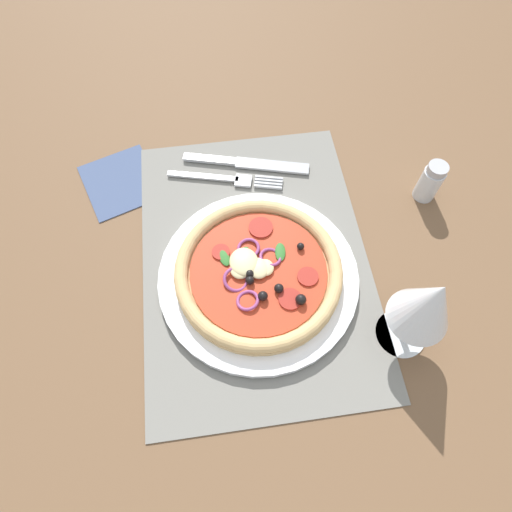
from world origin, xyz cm
name	(u,v)px	position (x,y,z in cm)	size (l,w,h in cm)	color
ground_plane	(255,262)	(0.00, 0.00, -1.20)	(190.00, 140.00, 2.40)	brown
placemat	(255,258)	(0.00, 0.00, 0.20)	(44.40, 31.38, 0.40)	slate
plate	(261,276)	(3.35, 0.36, 0.96)	(27.02, 27.02, 1.12)	white
pizza	(261,271)	(3.34, 0.32, 2.62)	(22.24, 22.24, 2.70)	tan
fork	(231,179)	(-13.93, -1.79, 0.62)	(5.90, 17.82, 0.44)	#B2B5BA
knife	(247,163)	(-16.69, 1.04, 0.65)	(6.77, 19.75, 0.62)	#B2B5BA
wine_glass	(429,304)	(13.51, 17.04, 10.32)	(7.20, 7.20, 14.90)	silver
napkin	(120,181)	(-16.20, -18.96, 0.18)	(11.72, 10.55, 0.36)	#425175
pepper_shaker	(430,182)	(-7.35, 26.97, 3.25)	(3.20, 3.20, 6.70)	silver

